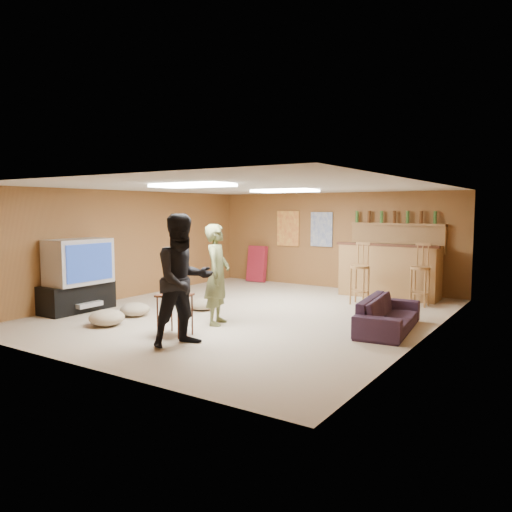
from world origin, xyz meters
The scene contains 32 objects.
ground centered at (0.00, 0.00, 0.00)m, with size 7.00×7.00×0.00m, color tan.
ceiling centered at (0.00, 0.00, 2.20)m, with size 6.00×7.00×0.02m, color silver.
wall_back centered at (0.00, 3.50, 1.10)m, with size 6.00×0.02×2.20m, color brown.
wall_front centered at (0.00, -3.50, 1.10)m, with size 6.00×0.02×2.20m, color brown.
wall_left centered at (-3.00, 0.00, 1.10)m, with size 0.02×7.00×2.20m, color brown.
wall_right centered at (3.00, 0.00, 1.10)m, with size 0.02×7.00×2.20m, color brown.
tv_stand centered at (-2.72, -1.50, 0.25)m, with size 0.55×1.30×0.50m, color black.
dvd_box centered at (-2.50, -1.50, 0.15)m, with size 0.35×0.50×0.08m, color #B2B2B7.
tv_body centered at (-2.65, -1.50, 0.90)m, with size 0.60×1.10×0.80m, color #B2B2B7.
tv_screen centered at (-2.34, -1.50, 0.90)m, with size 0.02×0.95×0.65m, color navy.
bar_counter centered at (1.50, 2.95, 0.55)m, with size 2.00×0.60×1.10m, color brown.
bar_lip centered at (1.50, 2.70, 1.10)m, with size 2.10×0.12×0.05m, color #3F2014.
bar_shelf centered at (1.50, 3.40, 1.50)m, with size 2.00×0.18×0.05m, color brown.
bar_backing centered at (1.50, 3.42, 1.20)m, with size 2.00×0.14×0.60m, color brown.
poster_left centered at (-1.20, 3.46, 1.35)m, with size 0.60×0.03×0.85m, color #BF3F26.
poster_right centered at (-0.30, 3.46, 1.35)m, with size 0.55×0.03×0.80m, color #334C99.
folding_chair_stack centered at (-2.00, 3.30, 0.45)m, with size 0.50×0.14×0.90m, color maroon.
ceiling_panel_front centered at (0.00, -1.50, 2.17)m, with size 1.20×0.60×0.04m, color white.
ceiling_panel_back centered at (0.00, 1.20, 2.17)m, with size 1.20×0.60×0.04m, color white.
person_olive centered at (0.00, -0.92, 0.80)m, with size 0.58×0.38×1.59m, color #5B6138.
person_black centered at (0.38, -2.16, 0.88)m, with size 0.86×0.67×1.77m, color black.
sofa centered at (2.42, 0.15, 0.25)m, with size 1.71×0.67×0.50m, color black.
tray_table centered at (-0.09, -1.82, 0.30)m, with size 0.46×0.37×0.60m, color #3F2014.
cup_red_near centered at (-0.22, -1.78, 0.66)m, with size 0.09×0.09×0.12m, color #AF150B.
cup_red_far centered at (-0.01, -1.87, 0.66)m, with size 0.08×0.08×0.11m, color #AF150B.
cup_blue centered at (0.06, -1.72, 0.66)m, with size 0.08×0.08×0.11m, color navy.
bar_stool_left centered at (1.27, 1.89, 0.53)m, with size 0.34×0.34×1.07m, color brown, non-canonical shape.
bar_stool_right centered at (2.29, 2.34, 0.57)m, with size 0.36×0.36×1.14m, color brown, non-canonical shape.
cushion_near_tv centered at (-1.55, -1.22, 0.11)m, with size 0.51×0.51×0.23m, color gray.
cushion_mid centered at (-0.91, -0.20, 0.11)m, with size 0.48×0.48×0.21m, color gray.
cushion_far centered at (-1.40, -1.96, 0.12)m, with size 0.55×0.55×0.25m, color gray.
bottle_row centered at (1.44, 3.38, 1.65)m, with size 1.76×0.08×0.26m, color #3F7233, non-canonical shape.
Camera 1 is at (4.79, -7.13, 1.84)m, focal length 35.00 mm.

